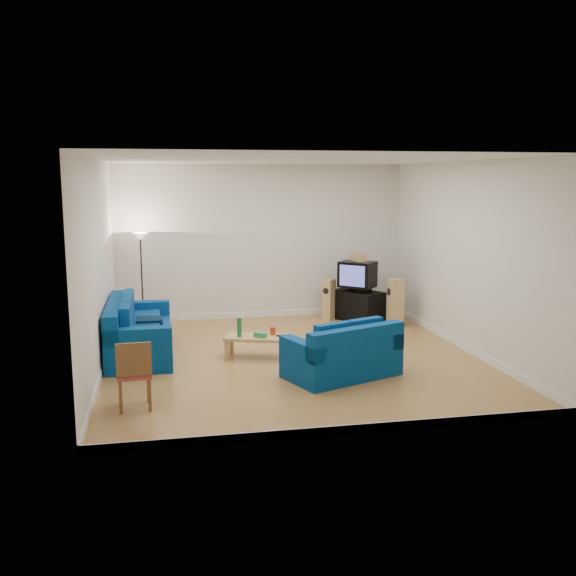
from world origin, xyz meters
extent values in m
cube|color=olive|center=(0.00, 0.00, 0.00)|extent=(6.00, 6.50, 0.01)
cube|color=white|center=(0.00, 0.00, 3.20)|extent=(6.00, 6.50, 0.01)
cube|color=silver|center=(0.00, 3.25, 1.60)|extent=(6.00, 0.01, 3.20)
cube|color=silver|center=(0.00, -3.25, 1.60)|extent=(6.00, 0.01, 3.20)
cube|color=silver|center=(-3.00, 0.00, 1.60)|extent=(0.01, 6.50, 3.20)
cube|color=silver|center=(3.00, 0.00, 1.60)|extent=(0.01, 6.50, 3.20)
cube|color=white|center=(0.00, 3.24, 0.06)|extent=(6.00, 0.02, 0.12)
cube|color=white|center=(0.00, -3.24, 0.06)|extent=(6.00, 0.02, 0.12)
cube|color=white|center=(-2.99, 0.00, 0.06)|extent=(0.02, 6.50, 0.12)
cube|color=white|center=(2.99, 0.00, 0.06)|extent=(0.02, 6.50, 0.12)
cube|color=#082951|center=(-2.45, 0.69, 0.22)|extent=(1.02, 2.35, 0.45)
cube|color=#082951|center=(-2.84, 0.69, 0.68)|extent=(0.24, 2.35, 0.46)
cube|color=#082951|center=(-2.45, 1.75, 0.58)|extent=(1.02, 0.24, 0.26)
cube|color=#082951|center=(-2.45, -0.37, 0.58)|extent=(1.02, 0.24, 0.26)
cube|color=#051A32|center=(-2.29, 0.69, 0.56)|extent=(0.43, 0.43, 0.13)
cube|color=#082951|center=(0.52, -1.08, 0.20)|extent=(1.85, 1.44, 0.40)
cube|color=#082951|center=(0.65, -1.41, 0.61)|extent=(1.59, 0.79, 0.41)
cube|color=#082951|center=(-0.14, -1.34, 0.52)|extent=(0.53, 0.92, 0.23)
cube|color=#082951|center=(1.18, -0.82, 0.52)|extent=(0.53, 0.92, 0.23)
cube|color=#051A32|center=(0.47, -0.95, 0.50)|extent=(0.50, 0.50, 0.11)
cube|color=tan|center=(-0.58, 0.16, 0.34)|extent=(1.11, 0.78, 0.05)
cube|color=tan|center=(-1.07, 0.10, 0.16)|extent=(0.08, 0.08, 0.31)
cube|color=tan|center=(-0.95, 0.49, 0.16)|extent=(0.08, 0.08, 0.31)
cube|color=tan|center=(-0.21, -0.17, 0.16)|extent=(0.08, 0.08, 0.31)
cube|color=tan|center=(-0.09, 0.21, 0.16)|extent=(0.08, 0.08, 0.31)
cylinder|color=#197233|center=(-0.85, 0.15, 0.52)|extent=(0.07, 0.07, 0.32)
cube|color=green|center=(-0.53, 0.05, 0.40)|extent=(0.22, 0.21, 0.08)
cylinder|color=red|center=(-0.30, 0.18, 0.43)|extent=(0.10, 0.10, 0.13)
cube|color=black|center=(-0.18, 0.07, 0.37)|extent=(0.16, 0.07, 0.02)
cube|color=black|center=(1.90, 2.50, 0.31)|extent=(1.00, 1.16, 0.62)
cube|color=black|center=(1.91, 2.46, 0.67)|extent=(0.41, 0.46, 0.09)
cube|color=black|center=(1.85, 2.45, 0.98)|extent=(0.84, 0.82, 0.52)
cube|color=#484D9F|center=(1.68, 2.25, 0.98)|extent=(0.42, 0.38, 0.42)
cube|color=tan|center=(1.89, 2.52, 1.31)|extent=(0.24, 0.43, 0.14)
cube|color=tan|center=(1.32, 2.70, 0.42)|extent=(0.31, 0.32, 0.85)
cylinder|color=black|center=(1.23, 2.61, 0.63)|extent=(0.10, 0.10, 0.13)
cube|color=tan|center=(2.45, 1.82, 0.48)|extent=(0.29, 0.24, 0.96)
cylinder|color=black|center=(2.30, 1.82, 0.71)|extent=(0.03, 0.14, 0.14)
cylinder|color=black|center=(-2.45, 2.70, 0.02)|extent=(0.24, 0.24, 0.03)
cylinder|color=black|center=(-2.45, 2.70, 0.90)|extent=(0.03, 0.03, 1.76)
cone|color=white|center=(-2.45, 2.70, 1.81)|extent=(0.32, 0.32, 0.14)
cube|color=brown|center=(-2.62, -2.05, 0.22)|extent=(0.04, 0.04, 0.43)
cube|color=brown|center=(-2.64, -1.70, 0.22)|extent=(0.04, 0.04, 0.43)
cube|color=brown|center=(-2.26, -2.03, 0.22)|extent=(0.04, 0.04, 0.43)
cube|color=brown|center=(-2.28, -1.67, 0.22)|extent=(0.04, 0.04, 0.43)
cube|color=#9D3B33|center=(-2.45, -1.86, 0.45)|extent=(0.46, 0.46, 0.06)
cube|color=brown|center=(-2.44, -2.06, 0.69)|extent=(0.44, 0.07, 0.43)
camera|label=1|loc=(-2.05, -9.95, 2.91)|focal=40.00mm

